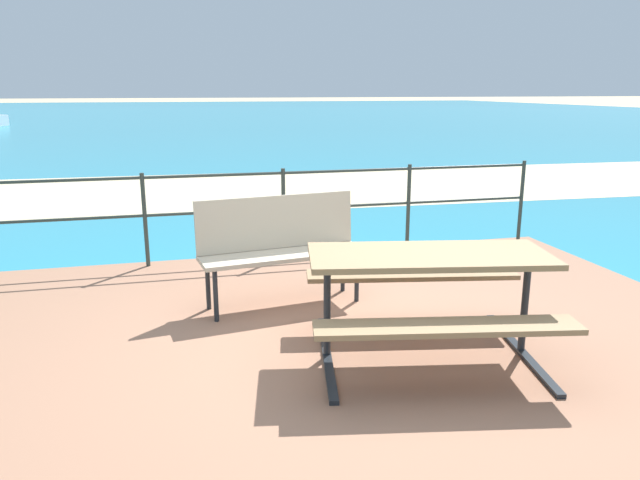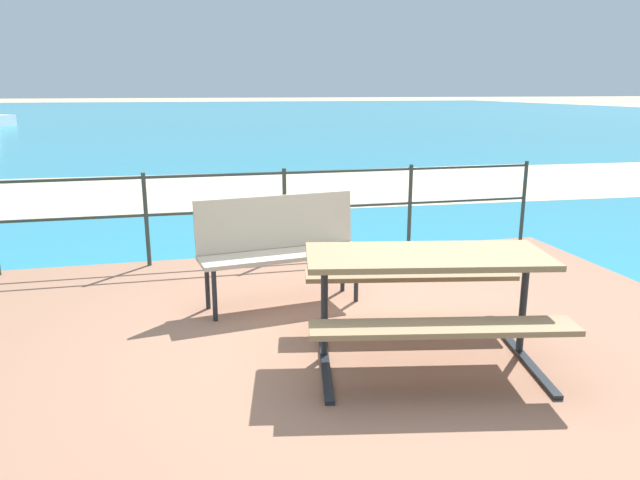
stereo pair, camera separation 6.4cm
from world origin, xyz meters
name	(u,v)px [view 1 (the left image)]	position (x,y,z in m)	size (l,w,h in m)	color
ground_plane	(346,352)	(0.00, 0.00, 0.00)	(240.00, 240.00, 0.00)	tan
patio_paving	(346,348)	(0.00, 0.00, 0.03)	(6.40, 5.20, 0.06)	#996B51
sea_water	(185,116)	(0.00, 40.00, 0.01)	(90.00, 90.00, 0.01)	teal
beach_strip	(235,190)	(0.00, 7.50, 0.01)	(54.00, 4.53, 0.01)	beige
picnic_table	(428,279)	(0.49, -0.32, 0.62)	(1.85, 1.60, 0.75)	#8C704C
park_bench	(280,241)	(-0.30, 1.01, 0.62)	(1.46, 0.61, 0.94)	#BCAD93
railing_fence	(283,201)	(0.00, 2.44, 0.70)	(5.94, 0.04, 0.99)	#2D3833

